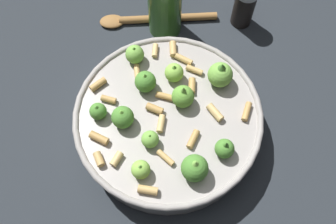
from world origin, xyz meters
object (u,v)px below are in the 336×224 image
(cooking_pan, at_px, (168,120))
(pepper_shaker, at_px, (244,6))
(wooden_spoon, at_px, (152,19))
(olive_oil_bottle, at_px, (165,0))

(cooking_pan, height_order, pepper_shaker, cooking_pan)
(pepper_shaker, distance_m, wooden_spoon, 0.20)
(cooking_pan, relative_size, wooden_spoon, 1.29)
(olive_oil_bottle, bearing_deg, wooden_spoon, 49.22)
(cooking_pan, bearing_deg, olive_oil_bottle, -8.94)
(wooden_spoon, bearing_deg, pepper_shaker, -100.33)
(pepper_shaker, bearing_deg, cooking_pan, 137.90)
(cooking_pan, xyz_separation_m, wooden_spoon, (0.25, -0.01, -0.03))
(pepper_shaker, bearing_deg, wooden_spoon, 79.67)
(cooking_pan, xyz_separation_m, pepper_shaker, (0.22, -0.20, 0.01))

